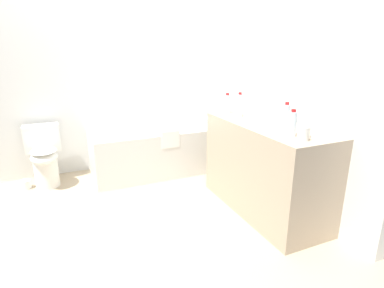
# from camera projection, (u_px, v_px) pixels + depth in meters

# --- Properties ---
(ground_plane) EXTENTS (4.12, 4.12, 0.00)m
(ground_plane) POSITION_uv_depth(u_px,v_px,m) (122.00, 213.00, 2.98)
(ground_plane) COLOR tan
(wall_back_tiled) EXTENTS (3.52, 0.10, 2.42)m
(wall_back_tiled) POSITION_uv_depth(u_px,v_px,m) (93.00, 74.00, 3.79)
(wall_back_tiled) COLOR silver
(wall_back_tiled) RESTS_ON ground_plane
(wall_right_mirror) EXTENTS (0.10, 2.98, 2.42)m
(wall_right_mirror) POSITION_uv_depth(u_px,v_px,m) (267.00, 79.00, 3.25)
(wall_right_mirror) COLOR silver
(wall_right_mirror) RESTS_ON ground_plane
(bathtub) EXTENTS (1.69, 0.78, 1.26)m
(bathtub) POSITION_uv_depth(u_px,v_px,m) (160.00, 148.00, 3.95)
(bathtub) COLOR silver
(bathtub) RESTS_ON ground_plane
(toilet) EXTENTS (0.39, 0.51, 0.69)m
(toilet) POSITION_uv_depth(u_px,v_px,m) (44.00, 156.00, 3.50)
(toilet) COLOR white
(toilet) RESTS_ON ground_plane
(vanity_counter) EXTENTS (0.55, 1.35, 0.86)m
(vanity_counter) POSITION_uv_depth(u_px,v_px,m) (265.00, 168.00, 2.93)
(vanity_counter) COLOR tan
(vanity_counter) RESTS_ON ground_plane
(sink_basin) EXTENTS (0.33, 0.33, 0.04)m
(sink_basin) POSITION_uv_depth(u_px,v_px,m) (267.00, 122.00, 2.78)
(sink_basin) COLOR white
(sink_basin) RESTS_ON vanity_counter
(sink_faucet) EXTENTS (0.12, 0.15, 0.08)m
(sink_faucet) POSITION_uv_depth(u_px,v_px,m) (284.00, 119.00, 2.86)
(sink_faucet) COLOR #A2A2A8
(sink_faucet) RESTS_ON vanity_counter
(water_bottle_0) EXTENTS (0.06, 0.06, 0.24)m
(water_bottle_0) POSITION_uv_depth(u_px,v_px,m) (286.00, 118.00, 2.51)
(water_bottle_0) COLOR silver
(water_bottle_0) RESTS_ON vanity_counter
(water_bottle_1) EXTENTS (0.07, 0.07, 0.21)m
(water_bottle_1) POSITION_uv_depth(u_px,v_px,m) (227.00, 104.00, 3.23)
(water_bottle_1) COLOR silver
(water_bottle_1) RESTS_ON vanity_counter
(water_bottle_2) EXTENTS (0.06, 0.06, 0.21)m
(water_bottle_2) POSITION_uv_depth(u_px,v_px,m) (292.00, 124.00, 2.38)
(water_bottle_2) COLOR silver
(water_bottle_2) RESTS_ON vanity_counter
(water_bottle_3) EXTENTS (0.06, 0.06, 0.24)m
(water_bottle_3) POSITION_uv_depth(u_px,v_px,m) (240.00, 105.00, 3.06)
(water_bottle_3) COLOR silver
(water_bottle_3) RESTS_ON vanity_counter
(drinking_glass_0) EXTENTS (0.08, 0.08, 0.08)m
(drinking_glass_0) POSITION_uv_depth(u_px,v_px,m) (248.00, 115.00, 2.97)
(drinking_glass_0) COLOR white
(drinking_glass_0) RESTS_ON vanity_counter
(drinking_glass_1) EXTENTS (0.08, 0.08, 0.10)m
(drinking_glass_1) POSITION_uv_depth(u_px,v_px,m) (303.00, 134.00, 2.28)
(drinking_glass_1) COLOR white
(drinking_glass_1) RESTS_ON vanity_counter
(drinking_glass_2) EXTENTS (0.08, 0.08, 0.08)m
(drinking_glass_2) POSITION_uv_depth(u_px,v_px,m) (305.00, 132.00, 2.37)
(drinking_glass_2) COLOR white
(drinking_glass_2) RESTS_ON vanity_counter
(toilet_paper_roll) EXTENTS (0.11, 0.11, 0.10)m
(toilet_paper_roll) POSITION_uv_depth(u_px,v_px,m) (26.00, 184.00, 3.48)
(toilet_paper_roll) COLOR white
(toilet_paper_roll) RESTS_ON ground_plane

